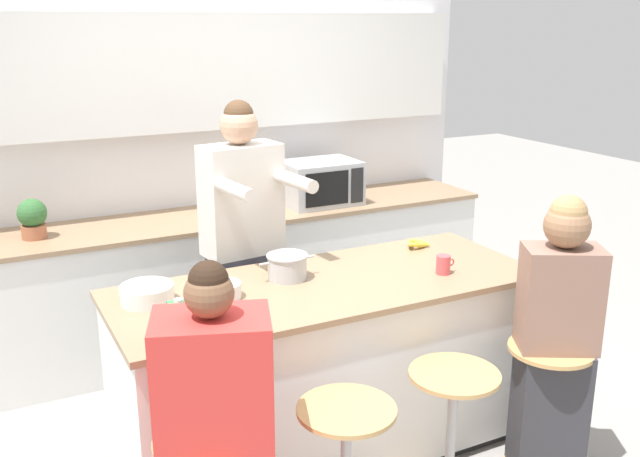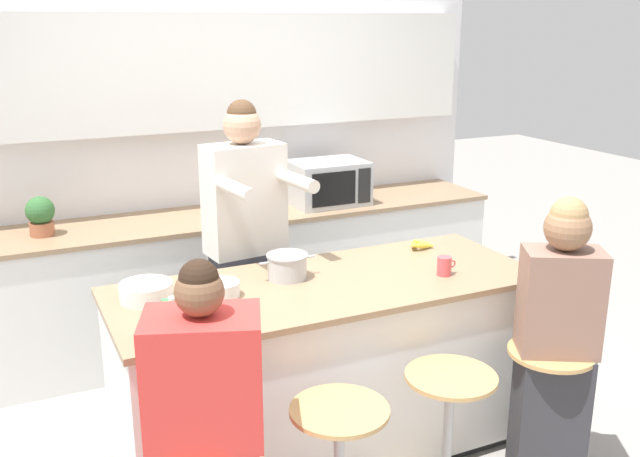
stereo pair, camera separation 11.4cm
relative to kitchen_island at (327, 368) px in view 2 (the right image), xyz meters
The scene contains 17 objects.
ground_plane 0.47m from the kitchen_island, ahead, with size 16.00×16.00×0.00m, color gray.
wall_back 2.08m from the kitchen_island, 90.00° to the left, with size 4.02×0.22×2.70m.
back_counter 1.47m from the kitchen_island, 90.00° to the left, with size 3.73×0.64×0.92m.
kitchen_island is the anchor object (origin of this frame).
bar_stool_center_right 0.71m from the kitchen_island, 66.79° to the right, with size 0.40×0.40×0.68m.
bar_stool_rightmost 1.07m from the kitchen_island, 38.02° to the right, with size 0.40×0.40×0.68m.
person_cooking 0.78m from the kitchen_island, 106.01° to the left, with size 0.48×0.60×1.75m.
person_wrapped_blanket 1.06m from the kitchen_island, 140.68° to the right, with size 0.49×0.41×1.37m.
person_seated_near 1.10m from the kitchen_island, 37.96° to the right, with size 0.41×0.38×1.42m.
cooking_pot 0.56m from the kitchen_island, 138.00° to the left, with size 0.29×0.20×0.12m.
fruit_bowl 0.99m from the kitchen_island, behind, with size 0.24×0.24×0.08m.
mixing_bowl_steel 0.72m from the kitchen_island, behind, with size 0.17×0.17×0.07m.
coffee_cup_near 0.78m from the kitchen_island, 15.14° to the right, with size 0.10×0.07×0.10m.
banana_bunch 0.88m from the kitchen_island, 20.24° to the left, with size 0.17×0.12×0.05m.
juice_carton 1.04m from the kitchen_island, 158.47° to the right, with size 0.08×0.08×0.18m.
microwave 1.71m from the kitchen_island, 64.14° to the left, with size 0.51×0.39×0.30m.
potted_plant 1.97m from the kitchen_island, 128.60° to the left, with size 0.17×0.17×0.24m.
Camera 2 is at (-1.41, -2.91, 2.15)m, focal length 40.00 mm.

